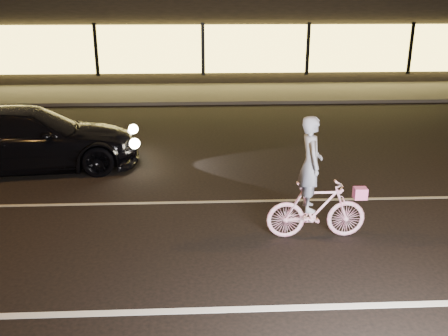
{
  "coord_description": "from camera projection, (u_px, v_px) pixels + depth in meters",
  "views": [
    {
      "loc": [
        -0.16,
        -6.86,
        3.77
      ],
      "look_at": [
        0.2,
        0.6,
        1.18
      ],
      "focal_mm": 40.0,
      "sensor_mm": 36.0,
      "label": 1
    }
  ],
  "objects": [
    {
      "name": "lane_stripe_far",
      "position": [
        210.0,
        202.0,
        9.61
      ],
      "size": [
        60.0,
        0.1,
        0.01
      ],
      "primitive_type": "cube",
      "color": "gray",
      "rests_on": "ground"
    },
    {
      "name": "lane_stripe_near",
      "position": [
        216.0,
        310.0,
        6.3
      ],
      "size": [
        60.0,
        0.12,
        0.01
      ],
      "primitive_type": "cube",
      "color": "silver",
      "rests_on": "ground"
    },
    {
      "name": "cyclist",
      "position": [
        315.0,
        196.0,
        7.99
      ],
      "size": [
        1.62,
        0.56,
        2.04
      ],
      "rotation": [
        0.0,
        0.0,
        1.57
      ],
      "color": "#F14D8C",
      "rests_on": "ground"
    },
    {
      "name": "sidewalk",
      "position": [
        204.0,
        93.0,
        19.97
      ],
      "size": [
        30.0,
        4.0,
        0.12
      ],
      "primitive_type": "cube",
      "color": "#383533",
      "rests_on": "ground"
    },
    {
      "name": "ground",
      "position": [
        213.0,
        253.0,
        7.72
      ],
      "size": [
        90.0,
        90.0,
        0.0
      ],
      "primitive_type": "plane",
      "color": "black",
      "rests_on": "ground"
    },
    {
      "name": "sedan",
      "position": [
        29.0,
        139.0,
        11.25
      ],
      "size": [
        5.11,
        2.67,
        1.41
      ],
      "rotation": [
        0.0,
        0.0,
        1.72
      ],
      "color": "black",
      "rests_on": "ground"
    },
    {
      "name": "storefront",
      "position": [
        202.0,
        30.0,
        24.91
      ],
      "size": [
        25.4,
        8.42,
        4.2
      ],
      "color": "black",
      "rests_on": "ground"
    }
  ]
}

